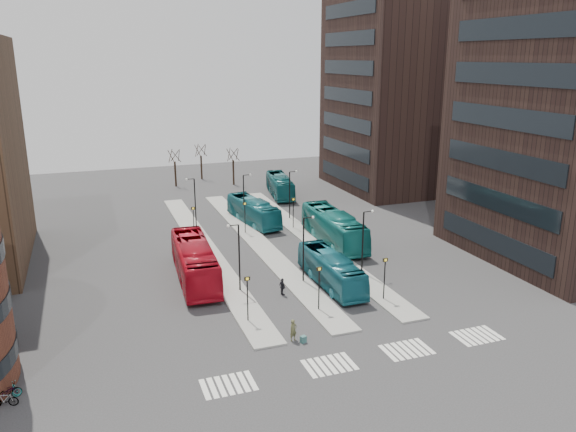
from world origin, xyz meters
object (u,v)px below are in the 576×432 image
object	(u,v)px
commuter_b	(282,287)
bicycle_near	(6,393)
commuter_c	(322,278)
red_bus	(195,261)
teal_bus_b	(253,211)
bicycle_far	(7,390)
teal_bus_c	(333,227)
teal_bus_d	(280,186)
suitcase	(303,339)
traveller	(293,330)
teal_bus_a	(331,270)
bicycle_mid	(5,400)
commuter_a	(199,288)

from	to	relation	value
commuter_b	bicycle_near	bearing A→B (deg)	102.44
commuter_c	red_bus	bearing A→B (deg)	-73.53
red_bus	teal_bus_b	xyz separation A→B (m)	(10.38, 15.87, -0.28)
commuter_b	bicycle_far	distance (m)	22.53
teal_bus_b	teal_bus_c	xyz separation A→B (m)	(6.14, -10.50, 0.27)
teal_bus_d	commuter_b	size ratio (longest dim) A/B	7.16
teal_bus_d	bicycle_near	distance (m)	54.20
suitcase	traveller	distance (m)	0.97
teal_bus_c	bicycle_near	world-z (taller)	teal_bus_c
commuter_c	teal_bus_c	bearing A→B (deg)	-164.31
commuter_b	commuter_c	size ratio (longest dim) A/B	0.88
teal_bus_a	bicycle_mid	world-z (taller)	teal_bus_a
teal_bus_a	commuter_a	bearing A→B (deg)	173.65
bicycle_far	commuter_a	bearing A→B (deg)	-42.38
bicycle_near	red_bus	bearing A→B (deg)	-63.79
traveller	bicycle_near	world-z (taller)	traveller
red_bus	bicycle_far	bearing A→B (deg)	-131.15
teal_bus_c	commuter_c	distance (m)	12.62
teal_bus_c	bicycle_far	distance (m)	36.86
red_bus	traveller	size ratio (longest dim) A/B	7.89
commuter_a	commuter_c	world-z (taller)	commuter_c
teal_bus_a	commuter_c	bearing A→B (deg)	-170.69
commuter_c	bicycle_near	bearing A→B (deg)	-24.14
teal_bus_a	traveller	xyz separation A→B (m)	(-6.86, -8.61, -0.64)
commuter_b	bicycle_mid	distance (m)	22.99
teal_bus_b	teal_bus_c	distance (m)	12.17
red_bus	commuter_c	bearing A→B (deg)	-25.08
red_bus	teal_bus_c	size ratio (longest dim) A/B	1.01
commuter_c	bicycle_mid	world-z (taller)	commuter_c
commuter_b	bicycle_near	size ratio (longest dim) A/B	0.85
suitcase	bicycle_far	size ratio (longest dim) A/B	0.30
suitcase	traveller	size ratio (longest dim) A/B	0.31
teal_bus_a	bicycle_far	bearing A→B (deg)	-160.35
traveller	bicycle_mid	distance (m)	18.97
commuter_a	commuter_c	bearing A→B (deg)	-166.85
teal_bus_d	bicycle_far	size ratio (longest dim) A/B	6.51
teal_bus_b	commuter_c	xyz separation A→B (m)	(-0.00, -21.49, -0.65)
teal_bus_a	teal_bus_d	world-z (taller)	teal_bus_d
commuter_c	bicycle_near	xyz separation A→B (m)	(-24.77, -9.49, -0.40)
teal_bus_c	commuter_a	xyz separation A→B (m)	(-16.98, -9.51, -0.96)
suitcase	traveller	xyz separation A→B (m)	(-0.58, 0.53, 0.57)
teal_bus_b	commuter_b	xyz separation A→B (m)	(-3.92, -22.00, -0.76)
teal_bus_c	bicycle_near	xyz separation A→B (m)	(-30.91, -20.48, -1.32)
red_bus	teal_bus_b	world-z (taller)	red_bus
commuter_b	commuter_c	bearing A→B (deg)	-93.51
teal_bus_b	bicycle_mid	world-z (taller)	teal_bus_b
commuter_a	bicycle_near	size ratio (longest dim) A/B	0.93
suitcase	commuter_a	xyz separation A→B (m)	(-5.54, 10.46, 0.59)
red_bus	bicycle_mid	distance (m)	21.41
teal_bus_c	bicycle_mid	xyz separation A→B (m)	(-30.91, -21.17, -1.33)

